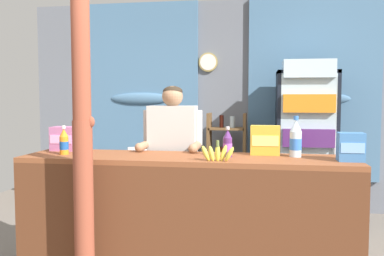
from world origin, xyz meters
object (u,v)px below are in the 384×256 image
soda_bottle_orange_soda (64,142)px  snack_box_biscuit (351,147)px  shopkeeper (173,149)px  timber_post (82,128)px  soda_bottle_grape_soda (228,144)px  banana_bunch (217,153)px  bottle_shelf_rack (227,162)px  snack_box_wafer (65,139)px  stall_counter (184,208)px  drink_fridge (306,135)px  snack_box_choco_powder (265,140)px  plastic_lawn_chair (147,178)px  soda_bottle_water (296,140)px

soda_bottle_orange_soda → snack_box_biscuit: 2.25m
shopkeeper → timber_post: bearing=-116.8°
shopkeeper → soda_bottle_grape_soda: 0.70m
timber_post → banana_bunch: (0.94, 0.24, -0.19)m
bottle_shelf_rack → banana_bunch: size_ratio=4.80×
snack_box_wafer → soda_bottle_grape_soda: bearing=-6.5°
bottle_shelf_rack → stall_counter: bearing=-94.8°
shopkeeper → drink_fridge: bearing=44.0°
bottle_shelf_rack → banana_bunch: (0.10, -2.10, 0.39)m
shopkeeper → snack_box_choco_powder: size_ratio=6.52×
shopkeeper → snack_box_biscuit: 1.54m
stall_counter → timber_post: 0.99m
soda_bottle_orange_soda → snack_box_wafer: bearing=115.1°
plastic_lawn_chair → banana_bunch: banana_bunch is taller
stall_counter → snack_box_wafer: 1.27m
timber_post → snack_box_wafer: size_ratio=11.91×
stall_counter → soda_bottle_water: 1.03m
stall_counter → soda_bottle_grape_soda: soda_bottle_grape_soda is taller
timber_post → snack_box_biscuit: size_ratio=12.37×
stall_counter → snack_box_wafer: size_ratio=12.10×
bottle_shelf_rack → shopkeeper: bearing=-104.9°
timber_post → snack_box_biscuit: bearing=11.9°
soda_bottle_grape_soda → snack_box_choco_powder: (0.29, 0.16, 0.02)m
drink_fridge → soda_bottle_grape_soda: drink_fridge is taller
timber_post → bottle_shelf_rack: 2.56m
bottle_shelf_rack → plastic_lawn_chair: bearing=-161.5°
soda_bottle_orange_soda → stall_counter: bearing=-3.1°
bottle_shelf_rack → banana_bunch: bearing=-87.3°
timber_post → drink_fridge: 2.82m
soda_bottle_orange_soda → banana_bunch: soda_bottle_orange_soda is taller
stall_counter → soda_bottle_water: (0.85, 0.23, 0.53)m
timber_post → shopkeeper: 1.05m
soda_bottle_water → banana_bunch: 0.68m
timber_post → snack_box_wafer: bearing=125.3°
soda_bottle_water → plastic_lawn_chair: bearing=138.1°
snack_box_wafer → snack_box_biscuit: (2.37, -0.24, -0.00)m
stall_counter → shopkeeper: size_ratio=1.68×
snack_box_biscuit → soda_bottle_grape_soda: bearing=175.3°
shopkeeper → snack_box_choco_powder: shopkeeper is taller
plastic_lawn_chair → soda_bottle_orange_soda: 1.76m
drink_fridge → shopkeeper: 1.82m
snack_box_wafer → snack_box_choco_powder: 1.75m
drink_fridge → banana_bunch: bearing=-113.3°
timber_post → snack_box_biscuit: 1.96m
timber_post → plastic_lawn_chair: (-0.10, 2.03, -0.76)m
bottle_shelf_rack → soda_bottle_grape_soda: size_ratio=5.27×
snack_box_choco_powder → drink_fridge: bearing=72.6°
shopkeeper → soda_bottle_grape_soda: bearing=-39.0°
soda_bottle_water → soda_bottle_orange_soda: (-1.87, -0.17, -0.04)m
plastic_lawn_chair → soda_bottle_grape_soda: (1.10, -1.55, 0.61)m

